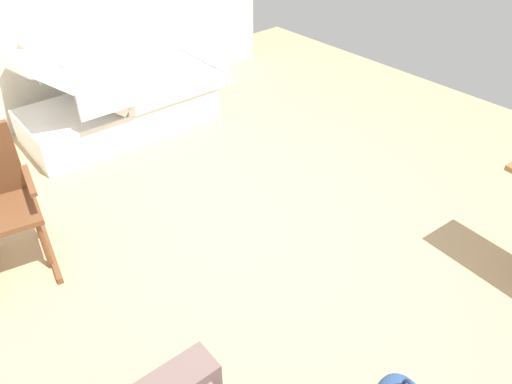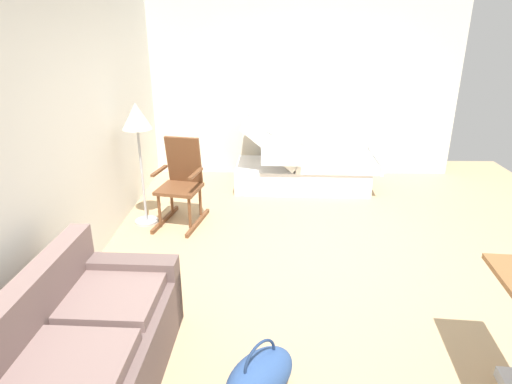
{
  "view_description": "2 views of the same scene",
  "coord_description": "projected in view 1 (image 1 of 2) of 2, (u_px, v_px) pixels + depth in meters",
  "views": [
    {
      "loc": [
        -2.26,
        2.01,
        2.59
      ],
      "look_at": [
        -0.3,
        0.28,
        0.66
      ],
      "focal_mm": 34.74,
      "sensor_mm": 36.0,
      "label": 1
    },
    {
      "loc": [
        -4.01,
        0.55,
        2.34
      ],
      "look_at": [
        0.17,
        0.64,
        0.69
      ],
      "focal_mm": 30.69,
      "sensor_mm": 36.0,
      "label": 2
    }
  ],
  "objects": [
    {
      "name": "ground_plane",
      "position": [
        258.0,
        228.0,
        3.98
      ],
      "size": [
        7.08,
        7.08,
        0.0
      ],
      "primitive_type": "plane",
      "color": "tan"
    },
    {
      "name": "hospital_bed",
      "position": [
        120.0,
        101.0,
        5.11
      ],
      "size": [
        1.07,
        2.09,
        1.19
      ],
      "color": "silver",
      "rests_on": "ground"
    }
  ]
}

